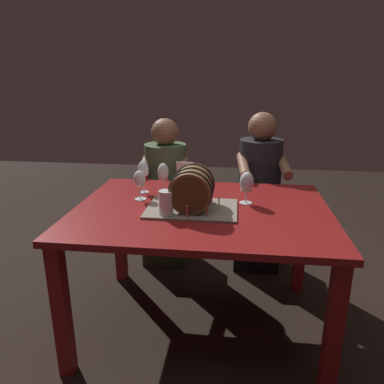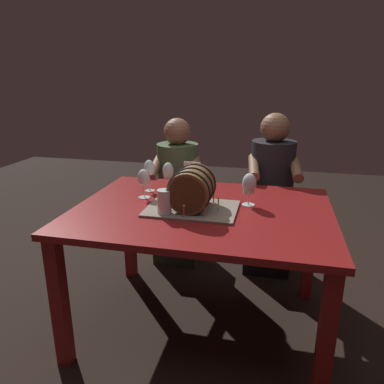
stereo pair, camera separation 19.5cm
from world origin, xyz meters
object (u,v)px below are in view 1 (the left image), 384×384
at_px(wine_glass_red, 143,172).
at_px(barrel_cake, 192,191).
at_px(person_seated_right, 258,200).
at_px(wine_glass_white, 247,183).
at_px(beer_pint, 166,205).
at_px(menu_card, 185,174).
at_px(dining_table, 202,225).
at_px(person_seated_left, 166,199).
at_px(wine_glass_rose, 163,173).
at_px(wine_glass_empty, 140,180).

bearing_deg(wine_glass_red, barrel_cake, -38.60).
bearing_deg(barrel_cake, person_seated_right, 64.03).
height_order(wine_glass_white, beer_pint, wine_glass_white).
distance_m(menu_card, person_seated_right, 0.70).
bearing_deg(dining_table, person_seated_right, 65.93).
relative_size(menu_card, person_seated_right, 0.13).
relative_size(wine_glass_white, menu_card, 1.15).
relative_size(wine_glass_white, person_seated_left, 0.16).
bearing_deg(wine_glass_red, dining_table, -31.10).
bearing_deg(wine_glass_red, person_seated_left, 87.42).
relative_size(menu_card, person_seated_left, 0.14).
relative_size(dining_table, wine_glass_white, 7.55).
xyz_separation_m(wine_glass_rose, wine_glass_empty, (-0.12, -0.10, -0.01)).
height_order(barrel_cake, menu_card, barrel_cake).
bearing_deg(person_seated_left, menu_card, -62.34).
relative_size(wine_glass_rose, menu_card, 1.23).
distance_m(wine_glass_rose, wine_glass_white, 0.50).
bearing_deg(person_seated_left, beer_pint, -78.81).
xyz_separation_m(wine_glass_red, wine_glass_white, (0.62, -0.12, -0.02)).
distance_m(barrel_cake, person_seated_left, 0.95).
height_order(dining_table, beer_pint, beer_pint).
height_order(dining_table, wine_glass_red, wine_glass_red).
bearing_deg(wine_glass_rose, person_seated_right, 44.37).
xyz_separation_m(wine_glass_empty, menu_card, (0.22, 0.31, -0.04)).
distance_m(wine_glass_rose, menu_card, 0.23).
height_order(dining_table, wine_glass_rose, wine_glass_rose).
bearing_deg(wine_glass_rose, menu_card, 62.73).
relative_size(barrel_cake, wine_glass_rose, 2.47).
bearing_deg(person_seated_right, dining_table, -114.07).
distance_m(barrel_cake, wine_glass_empty, 0.35).
height_order(wine_glass_red, wine_glass_white, wine_glass_red).
distance_m(wine_glass_empty, beer_pint, 0.32).
bearing_deg(dining_table, wine_glass_empty, 165.17).
height_order(beer_pint, menu_card, menu_card).
bearing_deg(barrel_cake, beer_pint, -136.60).
xyz_separation_m(wine_glass_rose, wine_glass_red, (-0.13, 0.03, -0.00)).
bearing_deg(wine_glass_rose, wine_glass_red, 168.11).
relative_size(beer_pint, person_seated_right, 0.11).
distance_m(dining_table, person_seated_right, 0.88).
height_order(barrel_cake, person_seated_right, person_seated_right).
bearing_deg(wine_glass_rose, barrel_cake, -49.56).
relative_size(wine_glass_empty, beer_pint, 1.27).
bearing_deg(barrel_cake, wine_glass_empty, 157.47).
xyz_separation_m(barrel_cake, wine_glass_red, (-0.33, 0.27, 0.03)).
height_order(wine_glass_red, menu_card, wine_glass_red).
bearing_deg(wine_glass_empty, barrel_cake, -22.53).
distance_m(wine_glass_red, person_seated_right, 0.99).
relative_size(barrel_cake, person_seated_right, 0.40).
bearing_deg(barrel_cake, wine_glass_red, 141.40).
distance_m(wine_glass_red, menu_card, 0.29).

